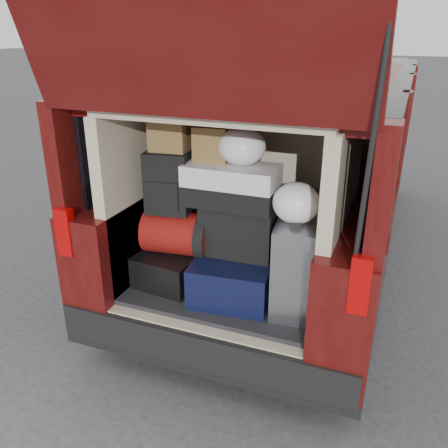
{
  "coord_description": "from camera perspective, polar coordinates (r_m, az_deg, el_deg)",
  "views": [
    {
      "loc": [
        0.98,
        -2.4,
        2.16
      ],
      "look_at": [
        -0.05,
        0.2,
        0.99
      ],
      "focal_mm": 38.0,
      "sensor_mm": 36.0,
      "label": 1
    }
  ],
  "objects": [
    {
      "name": "plastic_bag_right",
      "position": [
        2.7,
        8.68,
        2.53
      ],
      "size": [
        0.27,
        0.25,
        0.24
      ],
      "primitive_type": "ellipsoid",
      "rotation": [
        0.0,
        0.0,
        0.0
      ],
      "color": "white",
      "rests_on": "silver_roller"
    },
    {
      "name": "black_soft_case",
      "position": [
        3.0,
        1.87,
        -0.55
      ],
      "size": [
        0.47,
        0.29,
        0.33
      ],
      "primitive_type": "cube",
      "rotation": [
        0.0,
        0.0,
        0.04
      ],
      "color": "black",
      "rests_on": "navy_hardshell"
    },
    {
      "name": "silver_roller",
      "position": [
        2.86,
        8.46,
        -5.17
      ],
      "size": [
        0.29,
        0.41,
        0.57
      ],
      "primitive_type": "cube",
      "rotation": [
        0.0,
        0.0,
        0.13
      ],
      "color": "silver",
      "rests_on": "load_floor"
    },
    {
      "name": "plastic_bag_center",
      "position": [
        2.82,
        2.18,
        9.34
      ],
      "size": [
        0.31,
        0.29,
        0.23
      ],
      "primitive_type": "ellipsoid",
      "rotation": [
        0.0,
        0.0,
        0.09
      ],
      "color": "white",
      "rests_on": "twotone_duffel"
    },
    {
      "name": "load_floor",
      "position": [
        3.42,
        1.22,
        -10.79
      ],
      "size": [
        1.24,
        1.05,
        0.55
      ],
      "primitive_type": "cube",
      "color": "black",
      "rests_on": "ground"
    },
    {
      "name": "navy_hardshell",
      "position": [
        3.08,
        1.47,
        -6.01
      ],
      "size": [
        0.55,
        0.64,
        0.26
      ],
      "primitive_type": "cube",
      "rotation": [
        0.0,
        0.0,
        0.1
      ],
      "color": "black",
      "rests_on": "load_floor"
    },
    {
      "name": "backpack",
      "position": [
        3.01,
        -6.76,
        4.92
      ],
      "size": [
        0.3,
        0.21,
        0.39
      ],
      "primitive_type": "cube",
      "rotation": [
        0.0,
        0.0,
        0.17
      ],
      "color": "black",
      "rests_on": "red_duffel"
    },
    {
      "name": "twotone_duffel",
      "position": [
        2.88,
        0.9,
        4.7
      ],
      "size": [
        0.57,
        0.3,
        0.25
      ],
      "primitive_type": "cube",
      "rotation": [
        0.0,
        0.0,
        0.01
      ],
      "color": "silver",
      "rests_on": "black_soft_case"
    },
    {
      "name": "ground",
      "position": [
        3.37,
        -0.52,
        -17.1
      ],
      "size": [
        80.0,
        80.0,
        0.0
      ],
      "primitive_type": "plane",
      "color": "#323234",
      "rests_on": "ground"
    },
    {
      "name": "grocery_sack_upper",
      "position": [
        2.93,
        -1.36,
        9.7
      ],
      "size": [
        0.22,
        0.19,
        0.21
      ],
      "primitive_type": "cube",
      "rotation": [
        0.0,
        0.0,
        0.08
      ],
      "color": "brown",
      "rests_on": "twotone_duffel"
    },
    {
      "name": "black_hardshell",
      "position": [
        3.27,
        -5.79,
        -4.74
      ],
      "size": [
        0.44,
        0.57,
        0.21
      ],
      "primitive_type": "cube",
      "rotation": [
        0.0,
        0.0,
        -0.09
      ],
      "color": "black",
      "rests_on": "load_floor"
    },
    {
      "name": "grocery_sack_lower",
      "position": [
        2.99,
        -6.52,
        10.77
      ],
      "size": [
        0.25,
        0.21,
        0.21
      ],
      "primitive_type": "cube",
      "rotation": [
        0.0,
        0.0,
        0.11
      ],
      "color": "brown",
      "rests_on": "backpack"
    },
    {
      "name": "red_duffel",
      "position": [
        3.12,
        -5.56,
        -1.06
      ],
      "size": [
        0.46,
        0.33,
        0.28
      ],
      "primitive_type": "cube",
      "rotation": [
        0.0,
        0.0,
        0.11
      ],
      "color": "maroon",
      "rests_on": "black_hardshell"
    },
    {
      "name": "minivan",
      "position": [
        4.54,
        8.31,
        6.49
      ],
      "size": [
        1.9,
        5.35,
        2.77
      ],
      "color": "black",
      "rests_on": "ground"
    }
  ]
}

